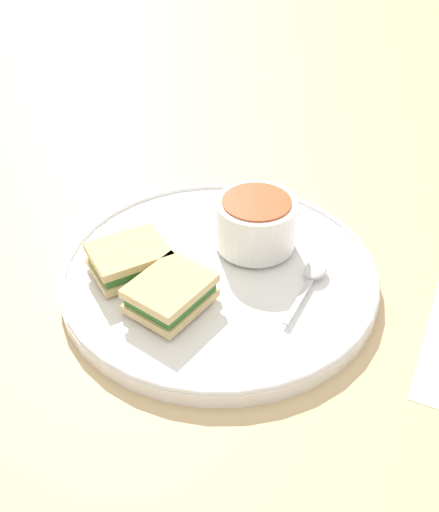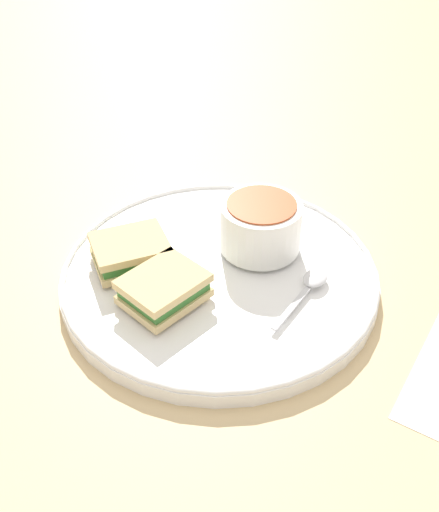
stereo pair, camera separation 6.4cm
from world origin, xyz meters
name	(u,v)px [view 1 (the left image)]	position (x,y,z in m)	size (l,w,h in m)	color
ground_plane	(219,281)	(0.00, 0.00, 0.00)	(2.40, 2.40, 0.00)	#D1B27F
plate	(219,274)	(0.00, 0.00, 0.01)	(0.35, 0.35, 0.02)	white
soup_bowl	(256,222)	(-0.04, -0.05, 0.05)	(0.09, 0.09, 0.06)	white
spoon	(313,274)	(-0.10, 0.01, 0.02)	(0.05, 0.10, 0.01)	silver
sandwich_half_near	(129,259)	(0.10, 0.01, 0.04)	(0.10, 0.10, 0.03)	#DBBC7F
sandwich_half_far	(170,293)	(0.04, 0.06, 0.04)	(0.10, 0.10, 0.03)	#DBBC7F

